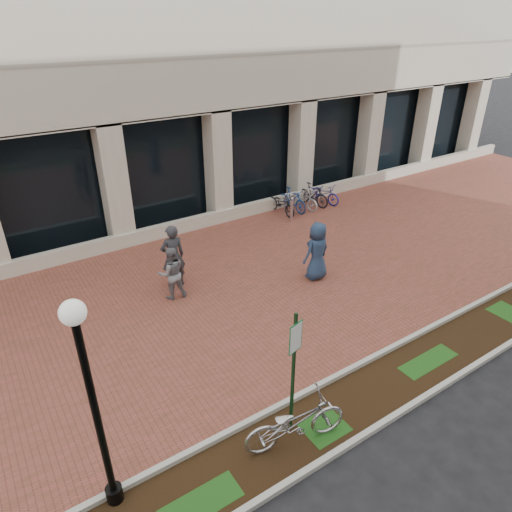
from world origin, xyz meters
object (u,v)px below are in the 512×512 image
lamppost (93,401)px  bike_rack_cluster (303,198)px  locked_bicycle (295,422)px  pedestrian_mid (171,273)px  pedestrian_left (173,256)px  parking_sign (294,361)px  pedestrian_right (317,251)px  bollard (292,209)px

lamppost → bike_rack_cluster: bearing=38.2°
locked_bicycle → pedestrian_mid: size_ratio=1.28×
pedestrian_mid → bike_rack_cluster: pedestrian_mid is taller
pedestrian_left → lamppost: bearing=61.0°
bike_rack_cluster → parking_sign: bearing=-138.2°
lamppost → parking_sign: bearing=-7.6°
lamppost → pedestrian_right: lamppost is taller
lamppost → locked_bicycle: bearing=-12.8°
pedestrian_left → bike_rack_cluster: bearing=-154.8°
locked_bicycle → bike_rack_cluster: bearing=-26.3°
locked_bicycle → pedestrian_right: (4.32, 4.53, 0.39)m
locked_bicycle → pedestrian_right: bearing=-30.6°
lamppost → pedestrian_left: bearing=57.0°
pedestrian_mid → bollard: bearing=-149.0°
lamppost → bollard: bearing=38.7°
parking_sign → bollard: (6.19, 8.11, -1.23)m
pedestrian_left → pedestrian_right: 4.30m
parking_sign → pedestrian_right: (4.19, 4.25, -0.82)m
locked_bicycle → pedestrian_left: 6.54m
pedestrian_left → pedestrian_mid: bearing=64.4°
bollard → bike_rack_cluster: 1.50m
pedestrian_mid → bollard: pedestrian_mid is taller
parking_sign → bollard: 10.28m
parking_sign → pedestrian_right: bearing=31.9°
pedestrian_left → bollard: pedestrian_left is taller
pedestrian_left → pedestrian_right: (3.82, -1.98, -0.06)m
bike_rack_cluster → pedestrian_right: bearing=-133.1°
bike_rack_cluster → pedestrian_left: bearing=-167.4°
parking_sign → pedestrian_left: 6.28m
pedestrian_right → pedestrian_left: bearing=-32.2°
parking_sign → pedestrian_left: size_ratio=1.41×
pedestrian_right → bike_rack_cluster: bearing=-129.4°
locked_bicycle → pedestrian_right: size_ratio=1.10×
pedestrian_right → bike_rack_cluster: (3.24, 4.71, -0.47)m
pedestrian_mid → pedestrian_right: 4.37m
pedestrian_left → bollard: (5.82, 1.89, -0.47)m
lamppost → pedestrian_mid: 6.41m
lamppost → pedestrian_mid: size_ratio=2.53×
pedestrian_mid → bike_rack_cluster: (7.38, 3.29, -0.35)m
parking_sign → pedestrian_right: size_ratio=1.51×
pedestrian_mid → lamppost: bearing=65.9°
parking_sign → locked_bicycle: size_ratio=1.37×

